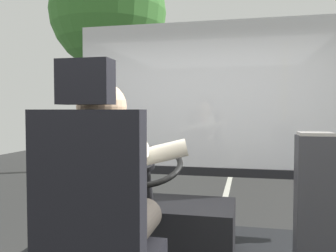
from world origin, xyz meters
name	(u,v)px	position (x,y,z in m)	size (l,w,h in m)	color
ground	(232,170)	(0.00, 8.80, -0.02)	(18.00, 44.00, 0.06)	#303030
driver_seat	(97,236)	(-0.22, -0.36, 1.20)	(0.48, 0.48, 1.30)	black
bus_driver	(108,190)	(-0.22, -0.24, 1.38)	(0.71, 0.52, 0.78)	#332D28
steering_console	(160,226)	(-0.22, 0.79, 0.87)	(1.10, 0.97, 0.86)	black
fare_box	(314,209)	(0.83, 0.58, 1.13)	(0.22, 0.20, 0.96)	#333338
windshield_panel	(203,116)	(0.00, 1.62, 1.69)	(2.50, 0.08, 1.48)	silver
street_tree	(109,13)	(-3.58, 8.07, 4.60)	(3.38, 3.38, 6.30)	#4C3828
shop_building	(326,90)	(4.77, 19.72, 2.89)	(13.00, 4.79, 5.79)	#BCB29E
parked_car_black	(320,127)	(5.11, 23.16, 0.66)	(1.86, 4.43, 1.28)	black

